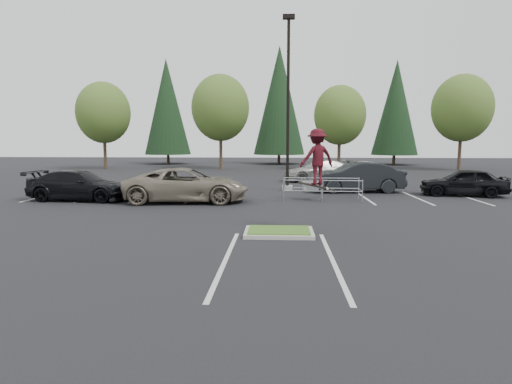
{
  "coord_description": "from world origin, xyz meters",
  "views": [
    {
      "loc": [
        -0.02,
        -13.49,
        3.02
      ],
      "look_at": [
        -0.82,
        1.5,
        1.18
      ],
      "focal_mm": 30.0,
      "sensor_mm": 36.0,
      "label": 1
    }
  ],
  "objects_px": {
    "light_pole": "(288,113)",
    "decid_a": "(103,115)",
    "car_l_tan": "(187,185)",
    "car_l_black": "(79,185)",
    "decid_c": "(340,117)",
    "conif_a": "(167,107)",
    "car_r_charc": "(357,177)",
    "conif_b": "(279,101)",
    "car_far_silver": "(320,171)",
    "conif_c": "(396,108)",
    "decid_d": "(462,110)",
    "skateboarder": "(317,157)",
    "decid_b": "(220,110)",
    "cart_corral": "(313,186)",
    "car_r_black": "(464,182)"
  },
  "relations": [
    {
      "from": "conif_c",
      "to": "car_r_black",
      "type": "xyz_separation_m",
      "value": [
        -4.0,
        -29.45,
        -6.1
      ]
    },
    {
      "from": "decid_a",
      "to": "cart_corral",
      "type": "height_order",
      "value": "decid_a"
    },
    {
      "from": "decid_b",
      "to": "decid_c",
      "type": "relative_size",
      "value": 1.15
    },
    {
      "from": "car_far_silver",
      "to": "conif_b",
      "type": "bearing_deg",
      "value": 170.23
    },
    {
      "from": "light_pole",
      "to": "car_far_silver",
      "type": "relative_size",
      "value": 1.9
    },
    {
      "from": "decid_a",
      "to": "car_l_black",
      "type": "height_order",
      "value": "decid_a"
    },
    {
      "from": "light_pole",
      "to": "conif_b",
      "type": "xyz_separation_m",
      "value": [
        -0.5,
        28.5,
        3.29
      ]
    },
    {
      "from": "cart_corral",
      "to": "car_l_tan",
      "type": "bearing_deg",
      "value": -167.88
    },
    {
      "from": "decid_d",
      "to": "skateboarder",
      "type": "height_order",
      "value": "decid_d"
    },
    {
      "from": "conif_a",
      "to": "car_l_tan",
      "type": "relative_size",
      "value": 2.18
    },
    {
      "from": "car_r_charc",
      "to": "car_l_tan",
      "type": "bearing_deg",
      "value": -68.17
    },
    {
      "from": "light_pole",
      "to": "car_far_silver",
      "type": "height_order",
      "value": "light_pole"
    },
    {
      "from": "car_r_black",
      "to": "car_far_silver",
      "type": "bearing_deg",
      "value": -126.96
    },
    {
      "from": "decid_b",
      "to": "car_far_silver",
      "type": "xyz_separation_m",
      "value": [
        9.01,
        -12.53,
        -5.27
      ]
    },
    {
      "from": "decid_a",
      "to": "conif_b",
      "type": "distance_m",
      "value": 20.95
    },
    {
      "from": "light_pole",
      "to": "car_r_charc",
      "type": "relative_size",
      "value": 1.91
    },
    {
      "from": "car_l_black",
      "to": "car_r_charc",
      "type": "height_order",
      "value": "car_r_charc"
    },
    {
      "from": "conif_b",
      "to": "car_far_silver",
      "type": "distance_m",
      "value": 23.78
    },
    {
      "from": "car_l_black",
      "to": "car_r_black",
      "type": "xyz_separation_m",
      "value": [
        20.0,
        2.79,
        -0.0
      ]
    },
    {
      "from": "decid_b",
      "to": "car_l_tan",
      "type": "bearing_deg",
      "value": -86.33
    },
    {
      "from": "decid_a",
      "to": "decid_c",
      "type": "xyz_separation_m",
      "value": [
        24.0,
        -0.2,
        -0.33
      ]
    },
    {
      "from": "skateboarder",
      "to": "car_r_black",
      "type": "height_order",
      "value": "skateboarder"
    },
    {
      "from": "decid_d",
      "to": "car_r_black",
      "type": "xyz_separation_m",
      "value": [
        -7.99,
        -20.29,
        -5.16
      ]
    },
    {
      "from": "light_pole",
      "to": "decid_a",
      "type": "height_order",
      "value": "light_pole"
    },
    {
      "from": "car_far_silver",
      "to": "conif_c",
      "type": "bearing_deg",
      "value": 135.54
    },
    {
      "from": "conif_a",
      "to": "conif_b",
      "type": "distance_m",
      "value": 14.03
    },
    {
      "from": "conif_a",
      "to": "car_r_charc",
      "type": "xyz_separation_m",
      "value": [
        18.5,
        -28.5,
        -6.22
      ]
    },
    {
      "from": "decid_a",
      "to": "skateboarder",
      "type": "distance_m",
      "value": 35.41
    },
    {
      "from": "car_l_tan",
      "to": "car_l_black",
      "type": "bearing_deg",
      "value": 83.2
    },
    {
      "from": "decid_b",
      "to": "car_l_tan",
      "type": "distance_m",
      "value": 24.15
    },
    {
      "from": "decid_a",
      "to": "conif_b",
      "type": "bearing_deg",
      "value": 30.17
    },
    {
      "from": "light_pole",
      "to": "car_far_silver",
      "type": "xyz_separation_m",
      "value": [
        2.5,
        6.0,
        -3.78
      ]
    },
    {
      "from": "conif_b",
      "to": "car_r_charc",
      "type": "height_order",
      "value": "conif_b"
    },
    {
      "from": "car_l_tan",
      "to": "decid_a",
      "type": "bearing_deg",
      "value": 26.28
    },
    {
      "from": "conif_b",
      "to": "car_far_silver",
      "type": "xyz_separation_m",
      "value": [
        3.0,
        -22.5,
        -7.07
      ]
    },
    {
      "from": "car_l_tan",
      "to": "car_l_black",
      "type": "relative_size",
      "value": 1.15
    },
    {
      "from": "conif_b",
      "to": "skateboarder",
      "type": "relative_size",
      "value": 7.21
    },
    {
      "from": "decid_c",
      "to": "car_l_tan",
      "type": "relative_size",
      "value": 1.4
    },
    {
      "from": "conif_b",
      "to": "car_l_tan",
      "type": "height_order",
      "value": "conif_b"
    },
    {
      "from": "decid_c",
      "to": "conif_a",
      "type": "height_order",
      "value": "conif_a"
    },
    {
      "from": "conif_b",
      "to": "car_l_black",
      "type": "distance_m",
      "value": 35.43
    },
    {
      "from": "car_l_black",
      "to": "cart_corral",
      "type": "bearing_deg",
      "value": -81.25
    },
    {
      "from": "conif_c",
      "to": "car_l_black",
      "type": "relative_size",
      "value": 2.42
    },
    {
      "from": "decid_d",
      "to": "conif_a",
      "type": "height_order",
      "value": "conif_a"
    },
    {
      "from": "conif_b",
      "to": "conif_c",
      "type": "bearing_deg",
      "value": -4.09
    },
    {
      "from": "car_r_charc",
      "to": "skateboarder",
      "type": "bearing_deg",
      "value": -21.36
    },
    {
      "from": "decid_c",
      "to": "cart_corral",
      "type": "bearing_deg",
      "value": -101.08
    },
    {
      "from": "decid_b",
      "to": "car_r_black",
      "type": "bearing_deg",
      "value": -51.99
    },
    {
      "from": "cart_corral",
      "to": "car_l_black",
      "type": "height_order",
      "value": "car_l_black"
    },
    {
      "from": "conif_a",
      "to": "decid_d",
      "type": "bearing_deg",
      "value": -16.81
    }
  ]
}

